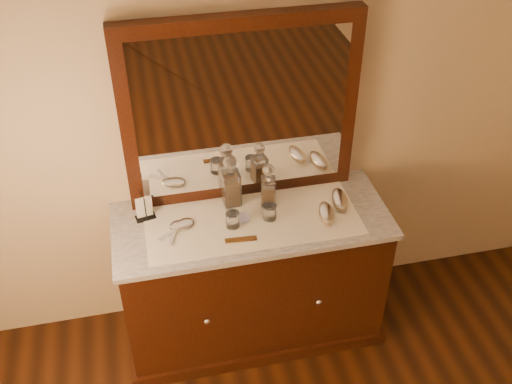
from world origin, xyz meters
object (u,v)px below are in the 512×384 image
Objects in this scene: dresser_cabinet at (252,278)px; mirror_frame at (241,111)px; comb at (241,239)px; napkin_rack at (144,209)px; brush_near at (326,213)px; decanter_left at (231,186)px; brush_far at (340,200)px; pin_dish at (243,218)px; hand_mirror_inner at (182,226)px; hand_mirror_outer at (176,228)px; decanter_right at (268,189)px.

mirror_frame reaches higher than dresser_cabinet.
napkin_rack reaches higher than comb.
mirror_frame is 6.63× the size of brush_near.
dresser_cabinet is at bearing -62.03° from decanter_left.
decanter_left is (-0.08, -0.10, -0.38)m from mirror_frame.
brush_far is (1.02, -0.11, -0.03)m from napkin_rack.
pin_dish is at bearing -178.59° from brush_far.
mirror_frame is at bearing 33.12° from hand_mirror_inner.
comb is 0.85× the size of brush_far.
napkin_rack is at bearing 137.92° from hand_mirror_outer.
napkin_rack reaches higher than dresser_cabinet.
mirror_frame is 0.40m from decanter_left.
mirror_frame is 0.65m from hand_mirror_inner.
decanter_left is 0.58m from brush_far.
dresser_cabinet is 0.60m from hand_mirror_outer.
hand_mirror_outer is (-0.39, -0.25, -0.49)m from mirror_frame.
decanter_right is 0.33m from brush_near.
comb is at bearing -119.92° from dresser_cabinet.
decanter_left reaches higher than decanter_right.
brush_near is at bearing -11.11° from dresser_cabinet.
mirror_frame is at bearing 139.82° from brush_near.
brush_far reaches higher than comb.
brush_near is at bearing -25.90° from decanter_left.
dresser_cabinet is 7.43× the size of brush_far.
comb is at bearing -127.89° from decanter_right.
brush_far is 0.88× the size of hand_mirror_inner.
comb is at bearing -91.92° from decanter_left.
napkin_rack is (-0.54, -0.12, -0.44)m from mirror_frame.
comb is (-0.09, -0.15, 0.45)m from dresser_cabinet.
mirror_frame reaches higher than brush_near.
decanter_right is (0.19, -0.05, -0.02)m from decanter_left.
mirror_frame reaches higher than napkin_rack.
decanter_right reaches higher than hand_mirror_outer.
decanter_left reaches higher than pin_dish.
dresser_cabinet is 18.31× the size of pin_dish.
brush_far is at bearing -12.99° from decanter_right.
mirror_frame is 0.70m from napkin_rack.
brush_far is (0.53, 0.01, 0.02)m from pin_dish.
decanter_left is (0.01, 0.30, 0.11)m from comb.
napkin_rack is 0.51× the size of decanter_left.
mirror_frame is at bearing 78.83° from pin_dish.
mirror_frame is 4.00× the size of decanter_left.
hand_mirror_inner is (-0.47, -0.09, -0.09)m from decanter_right.
mirror_frame reaches higher than decanter_right.
decanter_left is 1.40× the size of hand_mirror_inner.
hand_mirror_outer reaches higher than dresser_cabinet.
decanter_right is (0.11, 0.10, 0.54)m from dresser_cabinet.
decanter_right is at bearing 11.70° from hand_mirror_outer.
decanter_right is (0.65, -0.03, 0.04)m from napkin_rack.
pin_dish is 0.31× the size of decanter_right.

